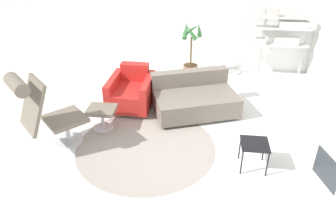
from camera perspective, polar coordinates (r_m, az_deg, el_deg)
The scene contains 10 objects.
ground_plane at distance 5.30m, azimuth -2.18°, elevation -6.15°, with size 12.00×12.00×0.00m, color silver.
wall_back at distance 7.62m, azimuth 1.21°, elevation 16.63°, with size 12.00×0.09×2.80m.
round_rug at distance 5.16m, azimuth -3.85°, elevation -7.30°, with size 2.16×2.16×0.01m.
lounge_chair at distance 5.06m, azimuth -21.22°, elevation -0.21°, with size 1.05×1.05×1.27m.
ottoman at distance 5.57m, azimuth -11.42°, elevation -1.44°, with size 0.46×0.39×0.38m.
armchair_red at distance 6.16m, azimuth -6.37°, elevation 2.14°, with size 0.80×0.93×0.73m.
couch_low at distance 5.97m, azimuth 4.56°, elevation 1.02°, with size 1.68×1.37×0.68m.
side_table at distance 4.71m, azimuth 14.85°, elevation -6.94°, with size 0.38×0.38×0.41m.
potted_plant at distance 7.22m, azimuth 4.00°, elevation 8.09°, with size 0.43×0.43×1.30m.
shelf_unit at distance 7.51m, azimuth 18.96°, elevation 12.18°, with size 1.36×0.28×1.81m.
Camera 1 is at (0.69, -4.26, 3.07)m, focal length 35.00 mm.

